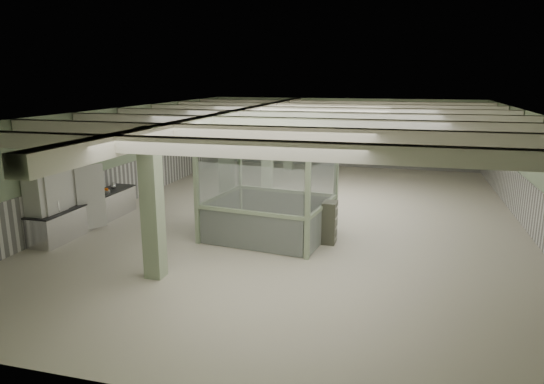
% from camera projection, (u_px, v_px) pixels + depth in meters
% --- Properties ---
extents(floor, '(20.00, 20.00, 0.00)m').
position_uv_depth(floor, '(306.00, 216.00, 16.69)').
color(floor, beige).
rests_on(floor, ground).
extents(ceiling, '(14.00, 20.00, 0.02)m').
position_uv_depth(ceiling, '(308.00, 111.00, 15.86)').
color(ceiling, silver).
rests_on(ceiling, wall_back).
extents(wall_back, '(14.00, 0.02, 3.60)m').
position_uv_depth(wall_back, '(343.00, 133.00, 25.67)').
color(wall_back, '#A4BC96').
rests_on(wall_back, floor).
extents(wall_front, '(14.00, 0.02, 3.60)m').
position_uv_depth(wall_front, '(173.00, 286.00, 6.88)').
color(wall_front, '#A4BC96').
rests_on(wall_front, floor).
extents(wall_left, '(0.02, 20.00, 3.60)m').
position_uv_depth(wall_left, '(122.00, 156.00, 18.04)').
color(wall_left, '#A4BC96').
rests_on(wall_left, floor).
extents(wall_right, '(0.02, 20.00, 3.60)m').
position_uv_depth(wall_right, '(537.00, 176.00, 14.51)').
color(wall_right, '#A4BC96').
rests_on(wall_right, floor).
extents(wainscot_left, '(0.05, 19.90, 1.50)m').
position_uv_depth(wainscot_left, '(125.00, 184.00, 18.27)').
color(wainscot_left, silver).
rests_on(wainscot_left, floor).
extents(wainscot_right, '(0.05, 19.90, 1.50)m').
position_uv_depth(wainscot_right, '(531.00, 209.00, 14.76)').
color(wainscot_right, silver).
rests_on(wainscot_right, floor).
extents(wainscot_back, '(13.90, 0.05, 1.50)m').
position_uv_depth(wainscot_back, '(342.00, 152.00, 25.89)').
color(wainscot_back, silver).
rests_on(wainscot_back, floor).
extents(girder, '(0.45, 19.90, 0.40)m').
position_uv_depth(girder, '(236.00, 116.00, 16.54)').
color(girder, white).
rests_on(girder, ceiling).
extents(beam_a, '(13.90, 0.35, 0.32)m').
position_uv_depth(beam_a, '(230.00, 148.00, 8.85)').
color(beam_a, white).
rests_on(beam_a, ceiling).
extents(beam_b, '(13.90, 0.35, 0.32)m').
position_uv_depth(beam_b, '(267.00, 133.00, 11.20)').
color(beam_b, white).
rests_on(beam_b, ceiling).
extents(beam_c, '(13.90, 0.35, 0.32)m').
position_uv_depth(beam_c, '(291.00, 123.00, 13.55)').
color(beam_c, white).
rests_on(beam_c, ceiling).
extents(beam_d, '(13.90, 0.35, 0.32)m').
position_uv_depth(beam_d, '(308.00, 117.00, 15.90)').
color(beam_d, white).
rests_on(beam_d, ceiling).
extents(beam_e, '(13.90, 0.35, 0.32)m').
position_uv_depth(beam_e, '(320.00, 111.00, 18.25)').
color(beam_e, white).
rests_on(beam_e, ceiling).
extents(beam_f, '(13.90, 0.35, 0.32)m').
position_uv_depth(beam_f, '(330.00, 107.00, 20.59)').
color(beam_f, white).
rests_on(beam_f, ceiling).
extents(beam_g, '(13.90, 0.35, 0.32)m').
position_uv_depth(beam_g, '(338.00, 104.00, 22.94)').
color(beam_g, white).
rests_on(beam_g, ceiling).
extents(column_a, '(0.42, 0.42, 3.60)m').
position_uv_depth(column_a, '(152.00, 204.00, 11.26)').
color(column_a, '#A0B390').
rests_on(column_a, floor).
extents(column_b, '(0.42, 0.42, 3.60)m').
position_uv_depth(column_b, '(227.00, 167.00, 15.96)').
color(column_b, '#A0B390').
rests_on(column_b, floor).
extents(column_c, '(0.42, 0.42, 3.60)m').
position_uv_depth(column_c, '(267.00, 146.00, 20.66)').
color(column_c, '#A0B390').
rests_on(column_c, floor).
extents(column_d, '(0.42, 0.42, 3.60)m').
position_uv_depth(column_d, '(289.00, 136.00, 24.42)').
color(column_d, '#A0B390').
rests_on(column_d, floor).
extents(pendant_front, '(0.44, 0.44, 0.22)m').
position_uv_depth(pendant_front, '(288.00, 150.00, 11.16)').
color(pendant_front, '#2A3729').
rests_on(pendant_front, ceiling).
extents(pendant_mid, '(0.44, 0.44, 0.22)m').
position_uv_depth(pendant_mid, '(325.00, 127.00, 16.33)').
color(pendant_mid, '#2A3729').
rests_on(pendant_mid, ceiling).
extents(pendant_back, '(0.44, 0.44, 0.22)m').
position_uv_depth(pendant_back, '(343.00, 116.00, 21.02)').
color(pendant_back, '#2A3729').
rests_on(pendant_back, ceiling).
extents(prep_counter, '(0.81, 4.63, 0.91)m').
position_uv_depth(prep_counter, '(87.00, 213.00, 15.46)').
color(prep_counter, silver).
rests_on(prep_counter, floor).
extents(pitcher_near, '(0.19, 0.21, 0.25)m').
position_uv_depth(pitcher_near, '(113.00, 186.00, 16.70)').
color(pitcher_near, silver).
rests_on(pitcher_near, prep_counter).
extents(pitcher_far, '(0.23, 0.24, 0.24)m').
position_uv_depth(pitcher_far, '(65.00, 205.00, 14.28)').
color(pitcher_far, silver).
rests_on(pitcher_far, prep_counter).
extents(veg_colander, '(0.43, 0.43, 0.17)m').
position_uv_depth(veg_colander, '(38.00, 213.00, 13.50)').
color(veg_colander, '#3B3B3F').
rests_on(veg_colander, prep_counter).
extents(orange_bowl, '(0.31, 0.31, 0.09)m').
position_uv_depth(orange_bowl, '(106.00, 192.00, 16.19)').
color(orange_bowl, '#B2B2B7').
rests_on(orange_bowl, prep_counter).
extents(walkin_cooler, '(0.99, 2.29, 2.10)m').
position_uv_depth(walkin_cooler, '(61.00, 203.00, 14.36)').
color(walkin_cooler, silver).
rests_on(walkin_cooler, floor).
extents(guard_booth, '(3.91, 3.44, 2.87)m').
position_uv_depth(guard_booth, '(269.00, 174.00, 14.20)').
color(guard_booth, '#97AB88').
rests_on(guard_booth, floor).
extents(filing_cabinet, '(0.40, 0.57, 1.22)m').
position_uv_depth(filing_cabinet, '(329.00, 222.00, 13.93)').
color(filing_cabinet, '#535446').
rests_on(filing_cabinet, floor).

